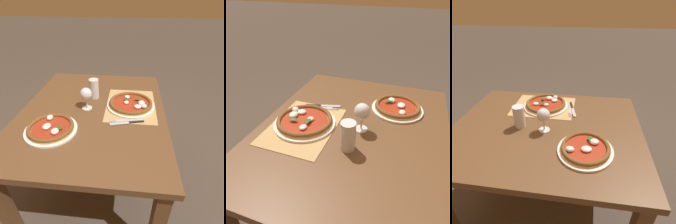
# 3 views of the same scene
# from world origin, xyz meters

# --- Properties ---
(ground_plane) EXTENTS (24.00, 24.00, 0.00)m
(ground_plane) POSITION_xyz_m (0.00, 0.00, 0.00)
(ground_plane) COLOR #473D33
(dining_table) EXTENTS (1.22, 0.97, 0.74)m
(dining_table) POSITION_xyz_m (0.00, 0.00, 0.64)
(dining_table) COLOR brown
(dining_table) RESTS_ON ground
(paper_placemat) EXTENTS (0.46, 0.34, 0.00)m
(paper_placemat) POSITION_xyz_m (0.07, -0.26, 0.74)
(paper_placemat) COLOR tan
(paper_placemat) RESTS_ON dining_table
(pizza_near) EXTENTS (0.33, 0.33, 0.05)m
(pizza_near) POSITION_xyz_m (0.06, -0.26, 0.76)
(pizza_near) COLOR white
(pizza_near) RESTS_ON paper_placemat
(pizza_far) EXTENTS (0.30, 0.30, 0.05)m
(pizza_far) POSITION_xyz_m (-0.26, 0.20, 0.76)
(pizza_far) COLOR white
(pizza_far) RESTS_ON dining_table
(wine_glass) EXTENTS (0.08, 0.08, 0.16)m
(wine_glass) POSITION_xyz_m (0.00, 0.04, 0.85)
(wine_glass) COLOR silver
(wine_glass) RESTS_ON dining_table
(pint_glass) EXTENTS (0.07, 0.07, 0.15)m
(pint_glass) POSITION_xyz_m (0.16, 0.02, 0.81)
(pint_glass) COLOR silver
(pint_glass) RESTS_ON dining_table
(fork) EXTENTS (0.05, 0.20, 0.00)m
(fork) POSITION_xyz_m (-0.13, -0.23, 0.75)
(fork) COLOR #B7B7BC
(fork) RESTS_ON paper_placemat
(knife) EXTENTS (0.07, 0.21, 0.01)m
(knife) POSITION_xyz_m (-0.15, -0.24, 0.75)
(knife) COLOR black
(knife) RESTS_ON paper_placemat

